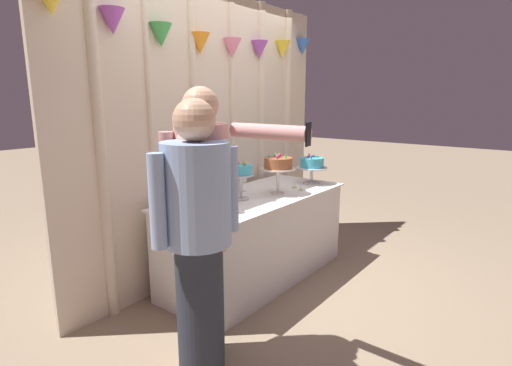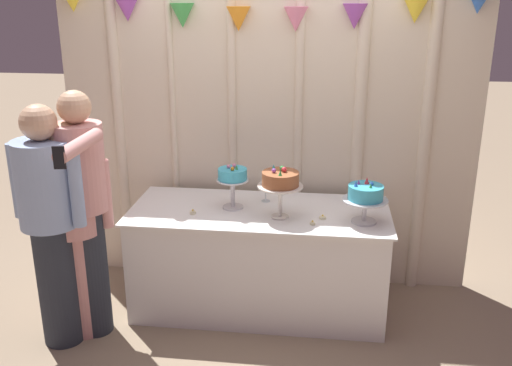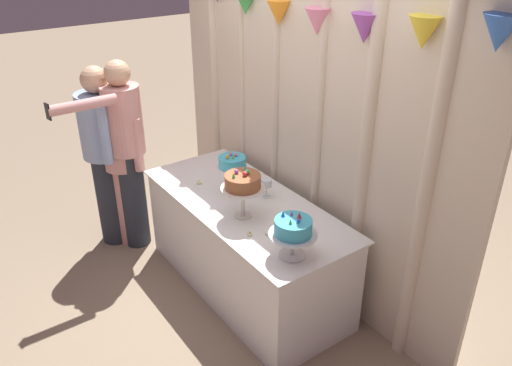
% 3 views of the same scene
% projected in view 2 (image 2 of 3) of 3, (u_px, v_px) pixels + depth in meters
% --- Properties ---
extents(ground_plane, '(24.00, 24.00, 0.00)m').
position_uv_depth(ground_plane, '(258.00, 313.00, 4.24)').
color(ground_plane, gray).
extents(draped_curtain, '(3.21, 0.18, 2.58)m').
position_uv_depth(draped_curtain, '(271.00, 116.00, 4.35)').
color(draped_curtain, beige).
rests_on(draped_curtain, ground_plane).
extents(cake_table, '(1.87, 0.81, 0.79)m').
position_uv_depth(cake_table, '(259.00, 259.00, 4.20)').
color(cake_table, white).
rests_on(cake_table, ground_plane).
extents(cake_display_leftmost, '(0.23, 0.23, 0.33)m').
position_uv_depth(cake_display_leftmost, '(233.00, 177.00, 4.04)').
color(cake_display_leftmost, silver).
rests_on(cake_display_leftmost, cake_table).
extents(cake_display_center, '(0.31, 0.31, 0.37)m').
position_uv_depth(cake_display_center, '(280.00, 181.00, 3.85)').
color(cake_display_center, silver).
rests_on(cake_display_center, cake_table).
extents(cake_display_rightmost, '(0.31, 0.31, 0.31)m').
position_uv_depth(cake_display_rightmost, '(365.00, 195.00, 3.80)').
color(cake_display_rightmost, silver).
rests_on(cake_display_rightmost, cake_table).
extents(wine_glass, '(0.08, 0.08, 0.15)m').
position_uv_depth(wine_glass, '(266.00, 187.00, 4.20)').
color(wine_glass, silver).
rests_on(wine_glass, cake_table).
extents(tealight_far_left, '(0.05, 0.05, 0.04)m').
position_uv_depth(tealight_far_left, '(193.00, 212.00, 4.00)').
color(tealight_far_left, beige).
rests_on(tealight_far_left, cake_table).
extents(tealight_near_left, '(0.04, 0.04, 0.03)m').
position_uv_depth(tealight_near_left, '(312.00, 223.00, 3.81)').
color(tealight_near_left, beige).
rests_on(tealight_near_left, cake_table).
extents(tealight_near_right, '(0.05, 0.05, 0.03)m').
position_uv_depth(tealight_near_right, '(323.00, 218.00, 3.91)').
color(tealight_near_right, beige).
rests_on(tealight_near_right, cake_table).
extents(guest_girl_blue_dress, '(0.43, 0.84, 1.71)m').
position_uv_depth(guest_girl_blue_dress, '(84.00, 205.00, 3.71)').
color(guest_girl_blue_dress, '#282D38').
rests_on(guest_girl_blue_dress, ground_plane).
extents(guest_man_pink_jacket, '(0.47, 0.42, 1.51)m').
position_uv_depth(guest_man_pink_jacket, '(75.00, 223.00, 3.74)').
color(guest_man_pink_jacket, '#D6938E').
rests_on(guest_man_pink_jacket, ground_plane).
extents(guest_man_dark_suit, '(0.53, 0.45, 1.64)m').
position_uv_depth(guest_man_dark_suit, '(50.00, 220.00, 3.63)').
color(guest_man_dark_suit, '#282D38').
rests_on(guest_man_dark_suit, ground_plane).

